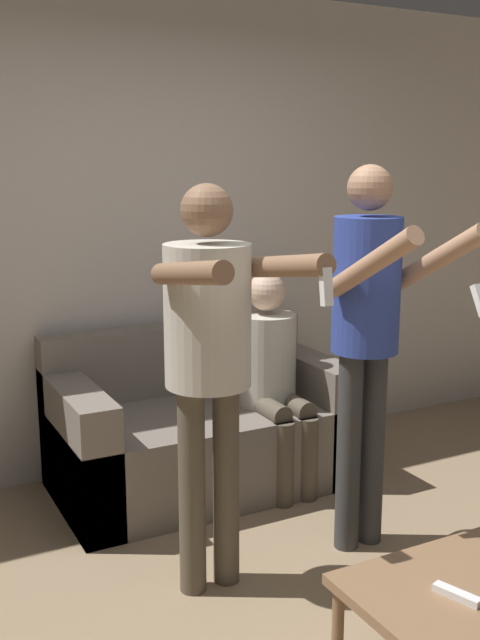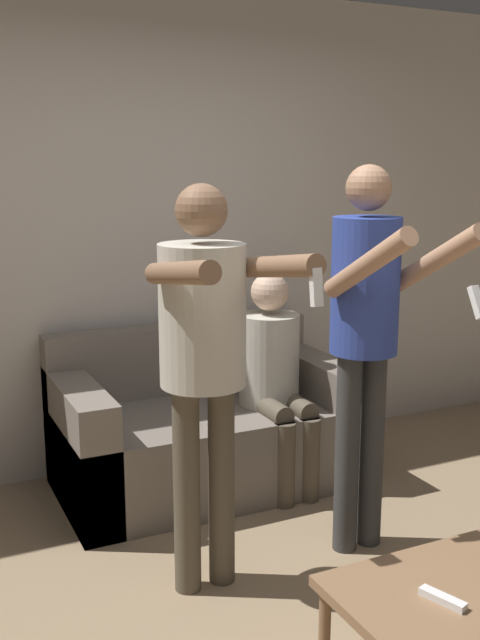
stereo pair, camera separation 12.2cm
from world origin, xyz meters
The scene contains 6 objects.
wall_back centered at (0.00, 2.01, 1.35)m, with size 6.40×0.06×2.70m.
couch centered at (0.17, 1.55, 0.30)m, with size 1.55×0.86×0.84m.
person_standing_left centered at (-0.21, 0.57, 1.06)m, with size 0.46×0.73×1.67m.
person_standing_right centered at (0.55, 0.57, 1.08)m, with size 0.42×0.69×1.74m.
person_seated centered at (0.53, 1.36, 0.65)m, with size 0.33×0.54×1.17m.
remote_far centered at (0.13, -0.48, 0.45)m, with size 0.08×0.15×0.02m.
Camera 2 is at (-1.31, -2.06, 1.75)m, focal length 42.00 mm.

